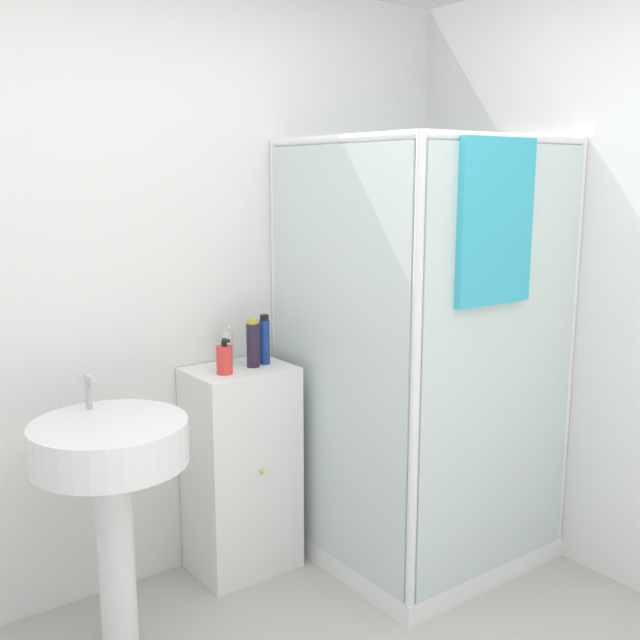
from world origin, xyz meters
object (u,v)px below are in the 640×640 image
at_px(soap_dispenser, 224,359).
at_px(shampoo_bottle_tall_black, 253,343).
at_px(shampoo_bottle_blue, 265,340).
at_px(lotion_bottle_white, 228,348).
at_px(sink, 111,469).

height_order(soap_dispenser, shampoo_bottle_tall_black, shampoo_bottle_tall_black).
relative_size(soap_dispenser, shampoo_bottle_blue, 0.69).
relative_size(soap_dispenser, lotion_bottle_white, 0.87).
relative_size(sink, shampoo_bottle_tall_black, 4.78).
distance_m(shampoo_bottle_tall_black, shampoo_bottle_blue, 0.07).
bearing_deg(lotion_bottle_white, soap_dispenser, -125.96).
xyz_separation_m(shampoo_bottle_blue, lotion_bottle_white, (-0.13, 0.08, -0.03)).
bearing_deg(shampoo_bottle_tall_black, soap_dispenser, -169.48).
bearing_deg(sink, shampoo_bottle_blue, 17.26).
bearing_deg(shampoo_bottle_tall_black, lotion_bottle_white, 126.63).
xyz_separation_m(soap_dispenser, shampoo_bottle_blue, (0.22, 0.04, 0.04)).
relative_size(sink, lotion_bottle_white, 5.83).
bearing_deg(soap_dispenser, lotion_bottle_white, 54.04).
bearing_deg(soap_dispenser, sink, -160.29).
relative_size(sink, soap_dispenser, 6.74).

